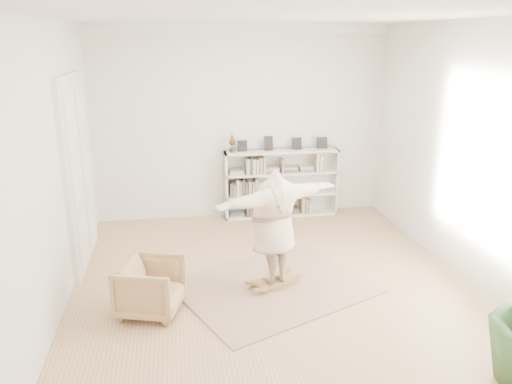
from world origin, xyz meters
TOP-DOWN VIEW (x-y plane):
  - floor at (0.00, 0.00)m, footprint 6.00×6.00m
  - room_shell at (0.00, 2.94)m, footprint 6.00×6.00m
  - doors at (-2.70, 1.30)m, footprint 0.09×1.78m
  - bookshelf at (0.74, 2.82)m, footprint 2.20×0.35m
  - armchair at (-1.64, -0.49)m, footprint 0.94×0.93m
  - rug at (0.02, -0.09)m, footprint 3.10×2.85m
  - rocker_board at (0.02, -0.09)m, footprint 0.63×0.52m
  - person at (0.02, -0.09)m, footprint 2.04×1.31m

SIDE VIEW (x-z plane):
  - floor at x=0.00m, z-range 0.00..0.00m
  - rug at x=0.02m, z-range 0.00..0.02m
  - rocker_board at x=0.02m, z-range 0.01..0.13m
  - armchair at x=-1.64m, z-range 0.00..0.69m
  - bookshelf at x=0.74m, z-range -0.18..1.46m
  - person at x=0.02m, z-range 0.13..1.76m
  - doors at x=-2.70m, z-range -0.06..2.86m
  - room_shell at x=0.00m, z-range 0.51..6.51m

